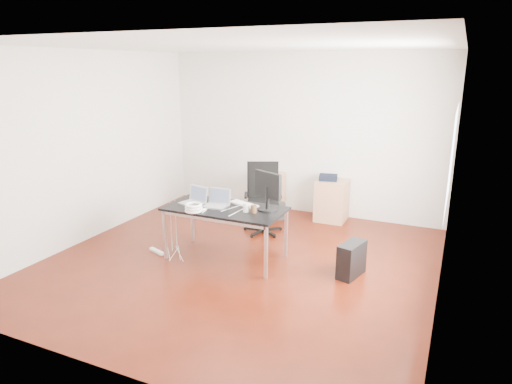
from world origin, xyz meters
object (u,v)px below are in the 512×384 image
at_px(desk, 225,211).
at_px(filing_cabinet_right, 332,200).
at_px(filing_cabinet_left, 268,193).
at_px(office_chair, 263,194).
at_px(pc_tower, 351,259).

distance_m(desk, filing_cabinet_right, 2.37).
bearing_deg(filing_cabinet_left, office_chair, -71.87).
xyz_separation_m(desk, filing_cabinet_left, (-0.28, 2.17, -0.33)).
relative_size(filing_cabinet_left, filing_cabinet_right, 1.00).
height_order(desk, pc_tower, desk).
bearing_deg(office_chair, filing_cabinet_left, 83.64).
bearing_deg(filing_cabinet_right, desk, -112.37).
xyz_separation_m(filing_cabinet_left, pc_tower, (1.98, -2.00, -0.13)).
xyz_separation_m(desk, office_chair, (0.03, 1.21, -0.07)).
bearing_deg(pc_tower, desk, -160.30).
bearing_deg(desk, filing_cabinet_left, 97.47).
height_order(filing_cabinet_right, pc_tower, filing_cabinet_right).
relative_size(office_chair, pc_tower, 2.40).
distance_m(office_chair, pc_tower, 2.00).
distance_m(desk, pc_tower, 1.77).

